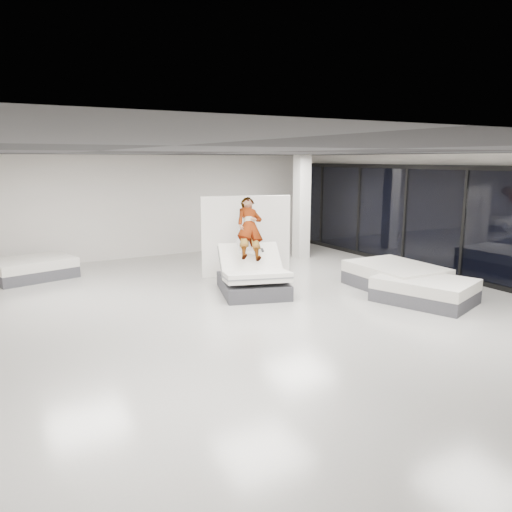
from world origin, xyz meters
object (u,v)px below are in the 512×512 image
object	(u,v)px
flat_bed_right_far	(395,277)
flat_bed_right_near	(425,290)
remote	(262,250)
divider_panel	(246,236)
flat_bed_left_far	(33,268)
column	(302,207)
hero_bed	(253,278)
person	(250,238)

from	to	relation	value
flat_bed_right_far	flat_bed_right_near	bearing A→B (deg)	-103.59
remote	divider_panel	distance (m)	1.77
flat_bed_left_far	column	xyz separation A→B (m)	(7.73, -1.04, 1.34)
flat_bed_left_far	column	world-z (taller)	column
hero_bed	column	size ratio (longest dim) A/B	0.70
remote	flat_bed_right_far	distance (m)	3.30
remote	flat_bed_right_near	xyz separation A→B (m)	(2.70, -2.40, -0.74)
person	divider_panel	size ratio (longest dim) A/B	0.76
remote	column	bearing A→B (deg)	61.25
remote	flat_bed_right_far	world-z (taller)	remote
hero_bed	flat_bed_right_far	world-z (taller)	hero_bed
divider_panel	column	bearing A→B (deg)	46.61
person	hero_bed	bearing A→B (deg)	-90.00
flat_bed_right_near	flat_bed_left_far	size ratio (longest dim) A/B	1.04
column	divider_panel	bearing A→B (deg)	-152.46
flat_bed_right_near	flat_bed_left_far	distance (m)	9.76
flat_bed_right_near	divider_panel	bearing A→B (deg)	118.51
remote	hero_bed	bearing A→B (deg)	173.15
hero_bed	flat_bed_left_far	world-z (taller)	hero_bed
hero_bed	person	xyz separation A→B (m)	(0.09, 0.31, 0.88)
divider_panel	flat_bed_right_far	size ratio (longest dim) A/B	1.08
remote	flat_bed_left_far	bearing A→B (deg)	154.47
divider_panel	flat_bed_right_far	xyz separation A→B (m)	(2.51, -2.93, -0.77)
divider_panel	flat_bed_left_far	xyz separation A→B (m)	(-5.01, 2.45, -0.80)
person	flat_bed_right_far	distance (m)	3.62
person	remote	world-z (taller)	person
flat_bed_right_near	column	distance (m)	5.69
hero_bed	remote	size ratio (longest dim) A/B	15.99
remote	divider_panel	bearing A→B (deg)	91.31
flat_bed_right_far	flat_bed_left_far	size ratio (longest dim) A/B	0.98
remote	person	bearing A→B (deg)	122.15
divider_panel	flat_bed_right_far	bearing A→B (deg)	-30.30
person	flat_bed_left_far	bearing A→B (deg)	156.65
flat_bed_left_far	person	bearing A→B (deg)	-40.27
person	column	distance (m)	4.29
person	column	bearing A→B (deg)	56.40
flat_bed_right_far	flat_bed_left_far	world-z (taller)	flat_bed_right_far
flat_bed_right_near	column	size ratio (longest dim) A/B	0.72
flat_bed_left_far	column	distance (m)	7.91
flat_bed_right_far	flat_bed_right_near	world-z (taller)	flat_bed_right_far
flat_bed_right_near	column	bearing A→B (deg)	84.96
hero_bed	flat_bed_right_near	xyz separation A→B (m)	(2.90, -2.49, -0.09)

